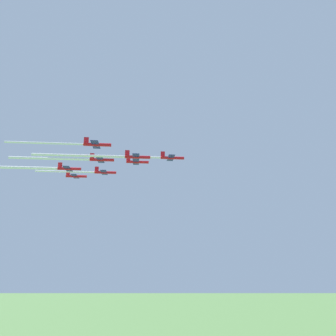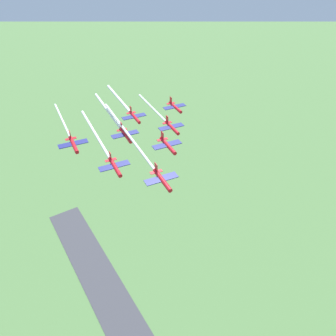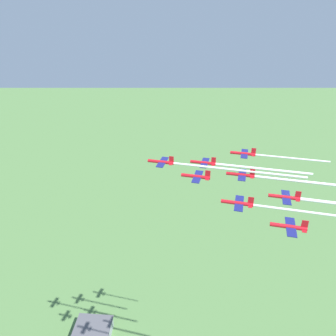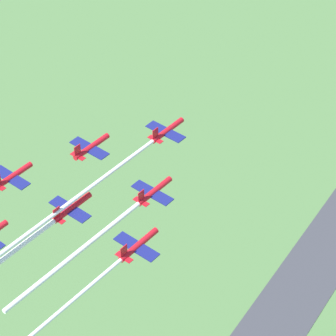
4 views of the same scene
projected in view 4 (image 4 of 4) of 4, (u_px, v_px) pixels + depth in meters
The scene contains 9 objects.
jet_0 at pixel (166, 131), 187.21m from camera, with size 10.91×10.47×3.64m.
jet_1 at pixel (90, 147), 182.20m from camera, with size 10.91×10.47×3.64m.
jet_2 at pixel (153, 192), 174.97m from camera, with size 10.91×10.47×3.64m.
jet_3 at pixel (12, 177), 179.46m from camera, with size 10.91×10.47×3.64m.
jet_4 at pixel (71, 208), 169.42m from camera, with size 10.91×10.47×3.64m.
jet_5 at pixel (137, 246), 159.65m from camera, with size 10.91×10.47×3.64m.
smoke_trail_0 at pixel (75, 198), 169.24m from camera, with size 50.41×9.65×0.89m.
smoke_trail_2 at pixel (76, 254), 160.67m from camera, with size 38.18×7.63×1.01m.
smoke_trail_5 at pixel (67, 306), 147.84m from camera, with size 29.81×5.93×0.76m.
Camera 4 is at (-147.36, -121.26, 279.82)m, focal length 85.00 mm.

